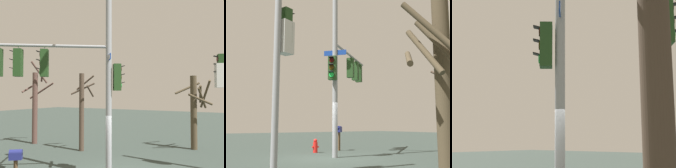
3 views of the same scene
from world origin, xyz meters
The scene contains 5 objects.
main_signal_pole_assembly centered at (-1.37, -0.98, 5.05)m, with size 6.07×3.76×9.97m.
mailbox centered at (-2.63, -2.98, 1.11)m, with size 0.49×0.46×1.41m.
bare_tree_behind_pole centered at (1.34, 6.98, 2.46)m, with size 2.36×2.37×4.50m.
bare_tree_across_street centered at (-8.50, 3.30, 2.68)m, with size 1.95×1.96×5.55m.
bare_tree_corner centered at (-4.40, 3.17, 2.46)m, with size 1.77×1.47×4.61m.
Camera 1 is at (5.00, -9.13, 3.39)m, focal length 41.03 mm.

